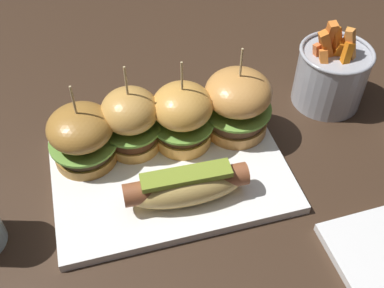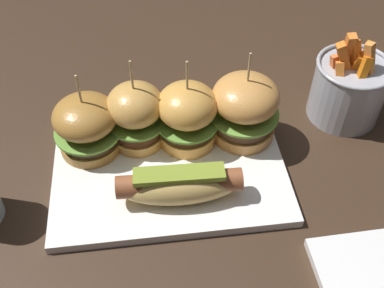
{
  "view_description": "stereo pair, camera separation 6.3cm",
  "coord_description": "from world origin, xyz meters",
  "px_view_note": "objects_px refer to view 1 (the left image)",
  "views": [
    {
      "loc": [
        -0.08,
        -0.42,
        0.51
      ],
      "look_at": [
        0.03,
        0.0,
        0.05
      ],
      "focal_mm": 43.28,
      "sensor_mm": 36.0,
      "label": 1
    },
    {
      "loc": [
        -0.02,
        -0.43,
        0.51
      ],
      "look_at": [
        0.03,
        0.0,
        0.05
      ],
      "focal_mm": 43.28,
      "sensor_mm": 36.0,
      "label": 2
    }
  ],
  "objects_px": {
    "fries_bucket": "(331,74)",
    "slider_center_right": "(183,116)",
    "slider_far_left": "(82,136)",
    "hot_dog": "(186,186)",
    "slider_center_left": "(131,120)",
    "slider_far_right": "(237,103)",
    "platter_main": "(170,171)"
  },
  "relations": [
    {
      "from": "fries_bucket",
      "to": "slider_center_right",
      "type": "bearing_deg",
      "value": -170.74
    },
    {
      "from": "slider_far_left",
      "to": "hot_dog",
      "type": "bearing_deg",
      "value": -42.28
    },
    {
      "from": "slider_center_left",
      "to": "slider_far_right",
      "type": "relative_size",
      "value": 0.98
    },
    {
      "from": "slider_center_left",
      "to": "hot_dog",
      "type": "bearing_deg",
      "value": -67.0
    },
    {
      "from": "hot_dog",
      "to": "fries_bucket",
      "type": "bearing_deg",
      "value": 27.98
    },
    {
      "from": "platter_main",
      "to": "fries_bucket",
      "type": "xyz_separation_m",
      "value": [
        0.29,
        0.09,
        0.05
      ]
    },
    {
      "from": "hot_dog",
      "to": "slider_far_left",
      "type": "bearing_deg",
      "value": 137.72
    },
    {
      "from": "slider_center_right",
      "to": "slider_far_right",
      "type": "height_order",
      "value": "slider_far_right"
    },
    {
      "from": "platter_main",
      "to": "slider_center_left",
      "type": "height_order",
      "value": "slider_center_left"
    },
    {
      "from": "slider_center_right",
      "to": "hot_dog",
      "type": "bearing_deg",
      "value": -102.21
    },
    {
      "from": "slider_center_left",
      "to": "platter_main",
      "type": "bearing_deg",
      "value": -55.22
    },
    {
      "from": "slider_far_left",
      "to": "slider_center_left",
      "type": "height_order",
      "value": "slider_center_left"
    },
    {
      "from": "hot_dog",
      "to": "slider_far_left",
      "type": "height_order",
      "value": "slider_far_left"
    },
    {
      "from": "platter_main",
      "to": "hot_dog",
      "type": "xyz_separation_m",
      "value": [
        0.01,
        -0.06,
        0.03
      ]
    },
    {
      "from": "slider_center_right",
      "to": "slider_far_right",
      "type": "relative_size",
      "value": 0.98
    },
    {
      "from": "slider_far_left",
      "to": "fries_bucket",
      "type": "relative_size",
      "value": 0.89
    },
    {
      "from": "platter_main",
      "to": "slider_far_left",
      "type": "bearing_deg",
      "value": 155.48
    },
    {
      "from": "hot_dog",
      "to": "fries_bucket",
      "type": "xyz_separation_m",
      "value": [
        0.28,
        0.15,
        0.01
      ]
    },
    {
      "from": "platter_main",
      "to": "slider_center_right",
      "type": "bearing_deg",
      "value": 56.27
    },
    {
      "from": "slider_center_left",
      "to": "slider_far_right",
      "type": "height_order",
      "value": "slider_far_right"
    },
    {
      "from": "slider_far_left",
      "to": "slider_far_right",
      "type": "distance_m",
      "value": 0.23
    },
    {
      "from": "platter_main",
      "to": "slider_center_right",
      "type": "relative_size",
      "value": 2.29
    },
    {
      "from": "hot_dog",
      "to": "slider_far_right",
      "type": "distance_m",
      "value": 0.16
    },
    {
      "from": "slider_center_right",
      "to": "slider_far_left",
      "type": "bearing_deg",
      "value": 179.09
    },
    {
      "from": "slider_far_left",
      "to": "slider_far_right",
      "type": "relative_size",
      "value": 0.91
    },
    {
      "from": "platter_main",
      "to": "fries_bucket",
      "type": "height_order",
      "value": "fries_bucket"
    },
    {
      "from": "hot_dog",
      "to": "slider_center_right",
      "type": "xyz_separation_m",
      "value": [
        0.02,
        0.11,
        0.02
      ]
    },
    {
      "from": "slider_far_left",
      "to": "slider_center_left",
      "type": "xyz_separation_m",
      "value": [
        0.07,
        0.01,
        0.01
      ]
    },
    {
      "from": "platter_main",
      "to": "slider_far_left",
      "type": "distance_m",
      "value": 0.13
    },
    {
      "from": "slider_center_left",
      "to": "fries_bucket",
      "type": "xyz_separation_m",
      "value": [
        0.33,
        0.03,
        -0.01
      ]
    },
    {
      "from": "slider_center_left",
      "to": "slider_far_right",
      "type": "xyz_separation_m",
      "value": [
        0.16,
        -0.01,
        0.0
      ]
    },
    {
      "from": "slider_far_left",
      "to": "fries_bucket",
      "type": "distance_m",
      "value": 0.4
    }
  ]
}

